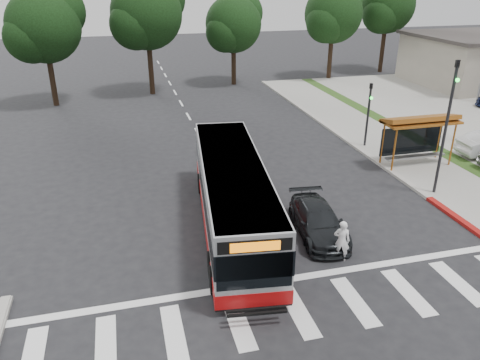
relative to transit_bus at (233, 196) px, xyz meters
name	(u,v)px	position (x,y,z in m)	size (l,w,h in m)	color
ground	(255,234)	(0.73, -0.81, -1.47)	(140.00, 140.00, 0.00)	black
sidewalk_east	(389,147)	(11.73, 7.19, -1.41)	(4.00, 40.00, 0.12)	gray
curb_east	(359,149)	(9.73, 7.19, -1.39)	(0.30, 40.00, 0.15)	#9E9991
curb_east_red	(472,229)	(9.73, -2.81, -1.39)	(0.32, 6.00, 0.15)	maroon
crosswalk_ladder	(298,311)	(0.73, -5.81, -1.46)	(18.00, 2.60, 0.01)	silver
bus_shelter	(419,125)	(11.53, 4.30, 0.88)	(4.20, 1.60, 2.86)	#995419
traffic_signal_ne_tall	(448,118)	(10.33, 0.69, 2.41)	(0.18, 0.37, 6.50)	black
traffic_signal_ne_short	(369,108)	(10.33, 7.68, 1.01)	(0.18, 0.37, 4.00)	black
tree_ne_a	(334,13)	(16.81, 27.26, 4.92)	(6.16, 5.74, 9.30)	black
tree_ne_b	(388,4)	(23.81, 29.26, 5.45)	(6.16, 5.74, 10.02)	black
tree_north_a	(147,12)	(-1.18, 25.26, 5.46)	(6.60, 6.15, 10.17)	black
tree_north_b	(234,23)	(6.81, 27.25, 4.19)	(5.72, 5.33, 8.43)	black
tree_north_c	(45,25)	(-9.19, 23.26, 4.82)	(6.16, 5.74, 9.30)	black
transit_bus	(233,196)	(0.00, 0.00, 0.00)	(2.46, 11.36, 2.93)	#AAACAF
pedestrian	(342,241)	(3.34, -3.42, -0.64)	(0.61, 0.40, 1.66)	white
dark_sedan	(318,221)	(3.25, -1.46, -0.84)	(1.75, 4.31, 1.25)	black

